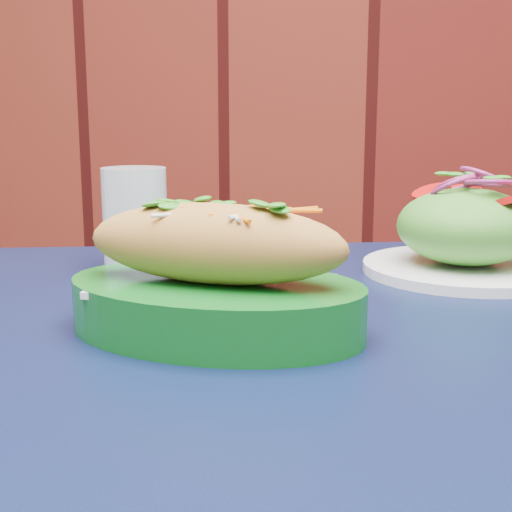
# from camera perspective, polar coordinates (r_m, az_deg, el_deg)

# --- Properties ---
(cafe_table) EXTENTS (0.94, 0.94, 0.75)m
(cafe_table) POSITION_cam_1_polar(r_m,az_deg,el_deg) (0.70, 4.38, -12.26)
(cafe_table) COLOR black
(cafe_table) RESTS_ON ground
(banh_mi_basket) EXTENTS (0.30, 0.22, 0.12)m
(banh_mi_basket) POSITION_cam_1_polar(r_m,az_deg,el_deg) (0.63, -3.28, -1.88)
(banh_mi_basket) COLOR #0D601A
(banh_mi_basket) RESTS_ON cafe_table
(salad_plate) EXTENTS (0.24, 0.24, 0.12)m
(salad_plate) POSITION_cam_1_polar(r_m,az_deg,el_deg) (0.89, 16.47, 1.73)
(salad_plate) COLOR white
(salad_plate) RESTS_ON cafe_table
(water_glass) EXTENTS (0.08, 0.08, 0.13)m
(water_glass) POSITION_cam_1_polar(r_m,az_deg,el_deg) (0.88, -9.65, 2.88)
(water_glass) COLOR silver
(water_glass) RESTS_ON cafe_table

